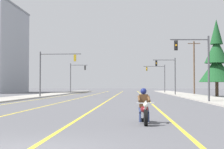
% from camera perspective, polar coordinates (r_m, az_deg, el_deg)
% --- Properties ---
extents(lane_stripe_center, '(0.16, 100.00, 0.01)m').
position_cam_1_polar(lane_stripe_center, '(53.21, 0.52, -3.56)').
color(lane_stripe_center, yellow).
rests_on(lane_stripe_center, ground).
extents(lane_stripe_left, '(0.16, 100.00, 0.01)m').
position_cam_1_polar(lane_stripe_left, '(53.56, -3.91, -3.54)').
color(lane_stripe_left, yellow).
rests_on(lane_stripe_left, ground).
extents(lane_stripe_right, '(0.16, 100.00, 0.01)m').
position_cam_1_polar(lane_stripe_right, '(53.18, 5.11, -3.55)').
color(lane_stripe_right, yellow).
rests_on(lane_stripe_right, ground).
extents(lane_stripe_far_left, '(0.16, 100.00, 0.01)m').
position_cam_1_polar(lane_stripe_far_left, '(54.21, -8.19, -3.51)').
color(lane_stripe_far_left, yellow).
rests_on(lane_stripe_far_left, ground).
extents(sidewalk_kerb_right, '(4.40, 110.00, 0.14)m').
position_cam_1_polar(sidewalk_kerb_right, '(48.97, 13.73, -3.57)').
color(sidewalk_kerb_right, '#ADA89E').
rests_on(sidewalk_kerb_right, ground).
extents(sidewalk_kerb_left, '(4.40, 110.00, 0.14)m').
position_cam_1_polar(sidewalk_kerb_left, '(50.17, -13.14, -3.53)').
color(sidewalk_kerb_left, '#ADA89E').
rests_on(sidewalk_kerb_left, ground).
extents(motorcycle_with_rider, '(0.70, 2.19, 1.46)m').
position_cam_1_polar(motorcycle_with_rider, '(14.38, 5.28, -5.73)').
color(motorcycle_with_rider, black).
rests_on(motorcycle_with_rider, ground).
extents(traffic_signal_near_right, '(3.65, 0.53, 6.20)m').
position_cam_1_polar(traffic_signal_near_right, '(33.04, 13.95, 2.45)').
color(traffic_signal_near_right, '#47474C').
rests_on(traffic_signal_near_right, ground).
extents(traffic_signal_near_left, '(5.70, 0.39, 6.20)m').
position_cam_1_polar(traffic_signal_near_left, '(47.38, -9.81, 1.28)').
color(traffic_signal_near_left, '#47474C').
rests_on(traffic_signal_near_left, ground).
extents(traffic_signal_mid_right, '(3.75, 0.54, 6.20)m').
position_cam_1_polar(traffic_signal_mid_right, '(58.03, 9.34, 0.58)').
color(traffic_signal_mid_right, '#47474C').
rests_on(traffic_signal_mid_right, ground).
extents(traffic_signal_mid_left, '(3.61, 0.47, 6.20)m').
position_cam_1_polar(traffic_signal_mid_left, '(71.83, -6.05, 0.09)').
color(traffic_signal_mid_left, '#47474C').
rests_on(traffic_signal_mid_left, ground).
extents(traffic_signal_far_right, '(4.72, 0.59, 6.20)m').
position_cam_1_polar(traffic_signal_far_right, '(76.59, 7.67, 0.03)').
color(traffic_signal_far_right, '#47474C').
rests_on(traffic_signal_far_right, ground).
extents(utility_pole_right_far, '(2.25, 0.26, 9.62)m').
position_cam_1_polar(utility_pole_right_far, '(64.27, 13.35, 1.26)').
color(utility_pole_right_far, brown).
rests_on(utility_pole_right_far, ground).
extents(conifer_tree_right_verge_far, '(5.22, 5.22, 11.48)m').
position_cam_1_polar(conifer_tree_right_verge_far, '(53.60, 16.83, 2.16)').
color(conifer_tree_right_verge_far, '#4C3828').
rests_on(conifer_tree_right_verge_far, ground).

